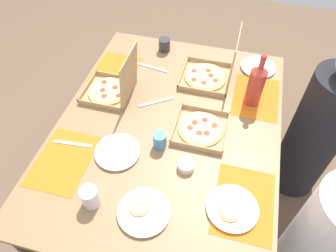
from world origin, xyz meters
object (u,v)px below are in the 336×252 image
(condiment_bowl, at_px, (186,166))
(diner_left_seat, at_px, (316,134))
(diner_right_seat, at_px, (321,245))
(plate_far_left, at_px, (143,211))
(plate_middle, at_px, (258,67))
(soda_bottle, at_px, (256,84))
(pizza_box_corner_left, at_px, (201,129))
(cup_red, at_px, (160,140))
(plate_far_right, at_px, (232,209))
(pizza_box_center, at_px, (113,88))
(pizza_box_edge_far, at_px, (212,73))
(plate_near_left, at_px, (117,152))
(cup_clear_left, at_px, (164,45))
(cup_dark, at_px, (90,197))

(condiment_bowl, bearing_deg, diner_left_seat, 129.67)
(diner_left_seat, distance_m, diner_right_seat, 0.69)
(plate_far_left, xyz_separation_m, condiment_bowl, (-0.27, 0.13, 0.01))
(plate_middle, relative_size, diner_left_seat, 0.19)
(soda_bottle, bearing_deg, plate_middle, 177.37)
(pizza_box_corner_left, bearing_deg, diner_right_seat, 61.84)
(pizza_box_corner_left, xyz_separation_m, cup_red, (0.15, -0.18, 0.03))
(plate_middle, bearing_deg, diner_right_seat, 23.50)
(pizza_box_corner_left, distance_m, plate_far_right, 0.46)
(pizza_box_center, distance_m, pizza_box_edge_far, 0.60)
(pizza_box_corner_left, height_order, diner_right_seat, diner_right_seat)
(cup_red, bearing_deg, condiment_bowl, 58.87)
(plate_far_left, xyz_separation_m, cup_red, (-0.37, -0.03, 0.03))
(pizza_box_center, bearing_deg, plate_near_left, 23.91)
(plate_near_left, bearing_deg, pizza_box_center, -156.09)
(pizza_box_corner_left, xyz_separation_m, pizza_box_center, (-0.15, -0.55, 0.04))
(soda_bottle, height_order, diner_left_seat, diner_left_seat)
(cup_red, distance_m, diner_left_seat, 1.02)
(cup_clear_left, distance_m, diner_right_seat, 1.47)
(plate_near_left, relative_size, plate_middle, 1.03)
(pizza_box_corner_left, height_order, soda_bottle, soda_bottle)
(condiment_bowl, distance_m, diner_right_seat, 0.75)
(plate_far_right, bearing_deg, plate_middle, 177.73)
(pizza_box_edge_far, distance_m, plate_far_left, 0.95)
(plate_middle, height_order, cup_dark, cup_dark)
(pizza_box_corner_left, distance_m, pizza_box_edge_far, 0.42)
(pizza_box_center, xyz_separation_m, plate_far_left, (0.67, 0.40, -0.04))
(cup_dark, bearing_deg, cup_clear_left, 179.22)
(plate_far_right, relative_size, cup_dark, 2.21)
(diner_left_seat, bearing_deg, plate_far_left, -44.23)
(pizza_box_center, bearing_deg, cup_dark, 13.52)
(pizza_box_edge_far, relative_size, soda_bottle, 1.02)
(plate_far_left, xyz_separation_m, plate_far_right, (-0.11, 0.37, -0.00))
(diner_left_seat, bearing_deg, plate_far_right, -31.74)
(pizza_box_edge_far, bearing_deg, diner_left_seat, 82.82)
(cup_dark, bearing_deg, diner_left_seat, 129.14)
(diner_right_seat, bearing_deg, pizza_box_edge_far, -138.44)
(plate_near_left, height_order, plate_far_left, plate_far_left)
(pizza_box_center, xyz_separation_m, condiment_bowl, (0.40, 0.53, -0.03))
(plate_middle, distance_m, cup_clear_left, 0.63)
(pizza_box_center, relative_size, plate_far_right, 1.32)
(pizza_box_edge_far, xyz_separation_m, diner_right_seat, (0.78, 0.69, -0.28))
(plate_near_left, height_order, diner_right_seat, diner_right_seat)
(plate_far_right, relative_size, condiment_bowl, 2.80)
(cup_clear_left, bearing_deg, cup_dark, -0.78)
(condiment_bowl, bearing_deg, pizza_box_center, -126.86)
(condiment_bowl, distance_m, diner_left_seat, 0.94)
(pizza_box_corner_left, distance_m, diner_left_seat, 0.79)
(cup_clear_left, distance_m, diner_left_seat, 1.12)
(plate_near_left, xyz_separation_m, plate_far_right, (0.16, 0.59, 0.00))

